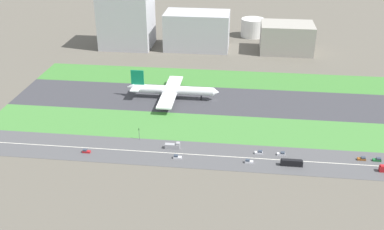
{
  "coord_description": "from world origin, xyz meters",
  "views": [
    {
      "loc": [
        17.44,
        -281.66,
        129.1
      ],
      "look_at": [
        -11.65,
        -36.5,
        6.0
      ],
      "focal_mm": 41.76,
      "sensor_mm": 36.0,
      "label": 1
    }
  ],
  "objects": [
    {
      "name": "car_5",
      "position": [
        92.31,
        -68.0,
        0.92
      ],
      "size": [
        4.4,
        1.8,
        2.0
      ],
      "color": "#19662D",
      "rests_on": "highway"
    },
    {
      "name": "fuel_tank_centre",
      "position": [
        58.08,
        159.0,
        6.16
      ],
      "size": [
        18.64,
        18.64,
        12.33
      ],
      "primitive_type": "cylinder",
      "color": "silver",
      "rests_on": "ground_plane"
    },
    {
      "name": "bus_0",
      "position": [
        46.13,
        -78.0,
        1.82
      ],
      "size": [
        11.6,
        2.5,
        3.5
      ],
      "rotation": [
        0.0,
        0.0,
        3.14
      ],
      "color": "black",
      "rests_on": "highway"
    },
    {
      "name": "ground_plane",
      "position": [
        0.0,
        0.0,
        0.0
      ],
      "size": [
        800.0,
        800.0,
        0.0
      ],
      "primitive_type": "plane",
      "color": "#5B564C"
    },
    {
      "name": "highway_centerline",
      "position": [
        0.0,
        -73.0,
        0.11
      ],
      "size": [
        266.0,
        0.5,
        0.01
      ],
      "primitive_type": "cube",
      "color": "silver",
      "rests_on": "highway"
    },
    {
      "name": "car_3",
      "position": [
        -14.89,
        -78.0,
        0.92
      ],
      "size": [
        4.4,
        1.8,
        2.0
      ],
      "rotation": [
        0.0,
        0.0,
        3.14
      ],
      "color": "silver",
      "rests_on": "highway"
    },
    {
      "name": "airliner",
      "position": [
        -30.8,
        0.0,
        6.23
      ],
      "size": [
        65.0,
        56.0,
        19.7
      ],
      "color": "white",
      "rests_on": "runway"
    },
    {
      "name": "grass_median_south",
      "position": [
        0.0,
        -41.0,
        0.05
      ],
      "size": [
        280.0,
        36.0,
        0.1
      ],
      "primitive_type": "cube",
      "color": "#427F38",
      "rests_on": "ground_plane"
    },
    {
      "name": "terminal_building",
      "position": [
        -90.0,
        114.0,
        26.28
      ],
      "size": [
        45.99,
        39.96,
        52.57
      ],
      "primitive_type": "cube",
      "color": "#B2B2B7",
      "rests_on": "ground_plane"
    },
    {
      "name": "car_0",
      "position": [
        -65.9,
        -78.0,
        0.92
      ],
      "size": [
        4.4,
        1.8,
        2.0
      ],
      "rotation": [
        0.0,
        0.0,
        3.14
      ],
      "color": "#B2191E",
      "rests_on": "highway"
    },
    {
      "name": "car_4",
      "position": [
        41.54,
        -68.0,
        0.92
      ],
      "size": [
        4.4,
        1.8,
        2.0
      ],
      "color": "silver",
      "rests_on": "highway"
    },
    {
      "name": "car_2",
      "position": [
        84.32,
        -68.0,
        0.92
      ],
      "size": [
        4.4,
        1.8,
        2.0
      ],
      "color": "brown",
      "rests_on": "highway"
    },
    {
      "name": "grass_median_north",
      "position": [
        0.0,
        41.0,
        0.05
      ],
      "size": [
        280.0,
        36.0,
        0.1
      ],
      "primitive_type": "cube",
      "color": "#3D7A33",
      "rests_on": "ground_plane"
    },
    {
      "name": "car_1",
      "position": [
        29.35,
        -68.0,
        0.92
      ],
      "size": [
        4.4,
        1.8,
        2.0
      ],
      "color": "silver",
      "rests_on": "highway"
    },
    {
      "name": "traffic_light",
      "position": [
        -39.83,
        -60.01,
        4.29
      ],
      "size": [
        0.36,
        0.5,
        7.2
      ],
      "color": "#4C4C51",
      "rests_on": "highway"
    },
    {
      "name": "hangar_building",
      "position": [
        -24.89,
        114.0,
        16.7
      ],
      "size": [
        58.02,
        33.27,
        33.39
      ],
      "primitive_type": "cube",
      "color": "#B2B2B7",
      "rests_on": "ground_plane"
    },
    {
      "name": "office_tower",
      "position": [
        55.86,
        114.0,
        12.82
      ],
      "size": [
        46.37,
        33.3,
        25.64
      ],
      "primitive_type": "cube",
      "color": "#9E998E",
      "rests_on": "ground_plane"
    },
    {
      "name": "highway",
      "position": [
        0.0,
        -73.0,
        0.05
      ],
      "size": [
        280.0,
        28.0,
        0.1
      ],
      "primitive_type": "cube",
      "color": "#4C4C4F",
      "rests_on": "ground_plane"
    },
    {
      "name": "runway",
      "position": [
        0.0,
        0.0,
        0.05
      ],
      "size": [
        280.0,
        46.0,
        0.1
      ],
      "primitive_type": "cube",
      "color": "#38383D",
      "rests_on": "ground_plane"
    },
    {
      "name": "truck_0",
      "position": [
        -18.72,
        -68.0,
        1.67
      ],
      "size": [
        8.4,
        2.5,
        4.0
      ],
      "color": "#99999E",
      "rests_on": "highway"
    },
    {
      "name": "fuel_tank_west",
      "position": [
        26.13,
        159.0,
        8.84
      ],
      "size": [
        23.21,
        23.21,
        17.68
      ],
      "primitive_type": "cylinder",
      "color": "silver",
      "rests_on": "ground_plane"
    },
    {
      "name": "car_6",
      "position": [
        23.69,
        -78.0,
        0.92
      ],
      "size": [
        4.4,
        1.8,
        2.0
      ],
      "rotation": [
        0.0,
        0.0,
        3.14
      ],
      "color": "silver",
      "rests_on": "highway"
    }
  ]
}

